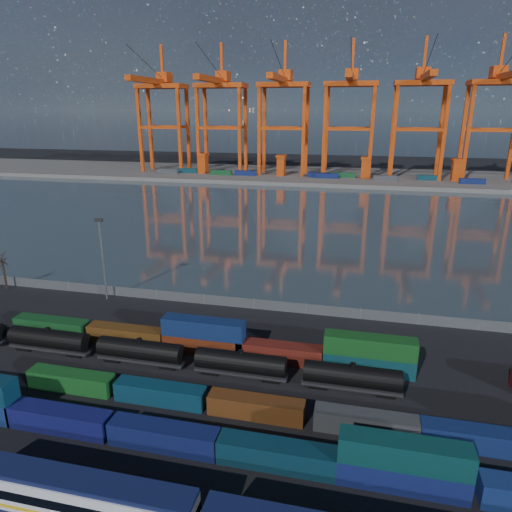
# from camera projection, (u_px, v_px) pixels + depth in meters

# --- Properties ---
(ground) EXTENTS (700.00, 700.00, 0.00)m
(ground) POSITION_uv_depth(u_px,v_px,m) (206.00, 392.00, 61.51)
(ground) COLOR black
(ground) RESTS_ON ground
(harbor_water) EXTENTS (700.00, 700.00, 0.00)m
(harbor_water) POSITION_uv_depth(u_px,v_px,m) (304.00, 219.00, 158.95)
(harbor_water) COLOR #324149
(harbor_water) RESTS_ON ground
(far_quay) EXTENTS (700.00, 70.00, 2.00)m
(far_quay) POSITION_uv_depth(u_px,v_px,m) (328.00, 176.00, 256.09)
(far_quay) COLOR #514F4C
(far_quay) RESTS_ON ground
(distant_mountains) EXTENTS (2470.00, 1100.00, 520.00)m
(distant_mountains) POSITION_uv_depth(u_px,v_px,m) (385.00, 50.00, 1465.66)
(distant_mountains) COLOR #1E2630
(distant_mountains) RESTS_ON ground
(container_row_south) EXTENTS (140.22, 2.61, 5.56)m
(container_row_south) POSITION_uv_depth(u_px,v_px,m) (136.00, 427.00, 51.74)
(container_row_south) COLOR #3E4243
(container_row_south) RESTS_ON ground
(container_row_mid) EXTENTS (141.09, 2.44, 5.20)m
(container_row_mid) POSITION_uv_depth(u_px,v_px,m) (242.00, 403.00, 56.65)
(container_row_mid) COLOR #393B3D
(container_row_mid) RESTS_ON ground
(container_row_north) EXTENTS (142.47, 2.64, 5.64)m
(container_row_north) POSITION_uv_depth(u_px,v_px,m) (213.00, 342.00, 70.89)
(container_row_north) COLOR #0F1B4E
(container_row_north) RESTS_ON ground
(tanker_string) EXTENTS (106.46, 2.89, 4.14)m
(tanker_string) POSITION_uv_depth(u_px,v_px,m) (49.00, 340.00, 71.30)
(tanker_string) COLOR black
(tanker_string) RESTS_ON ground
(waterfront_fence) EXTENTS (160.12, 0.12, 2.20)m
(waterfront_fence) POSITION_uv_depth(u_px,v_px,m) (254.00, 304.00, 87.19)
(waterfront_fence) COLOR #595B5E
(waterfront_fence) RESTS_ON ground
(bare_tree) EXTENTS (2.17, 2.12, 8.12)m
(bare_tree) POSITION_uv_depth(u_px,v_px,m) (4.00, 271.00, 95.97)
(bare_tree) COLOR black
(bare_tree) RESTS_ON ground
(yard_light_mast) EXTENTS (1.60, 0.40, 16.60)m
(yard_light_mast) POSITION_uv_depth(u_px,v_px,m) (102.00, 255.00, 89.22)
(yard_light_mast) COLOR slate
(yard_light_mast) RESTS_ON ground
(gantry_cranes) EXTENTS (202.33, 52.47, 71.06)m
(gantry_cranes) POSITION_uv_depth(u_px,v_px,m) (316.00, 96.00, 238.32)
(gantry_cranes) COLOR #D2420E
(gantry_cranes) RESTS_ON ground
(quay_containers) EXTENTS (172.58, 10.99, 2.60)m
(quay_containers) POSITION_uv_depth(u_px,v_px,m) (305.00, 175.00, 244.25)
(quay_containers) COLOR navy
(quay_containers) RESTS_ON far_quay
(straddle_carriers) EXTENTS (140.00, 7.00, 11.10)m
(straddle_carriers) POSITION_uv_depth(u_px,v_px,m) (322.00, 166.00, 245.26)
(straddle_carriers) COLOR #D2420E
(straddle_carriers) RESTS_ON far_quay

